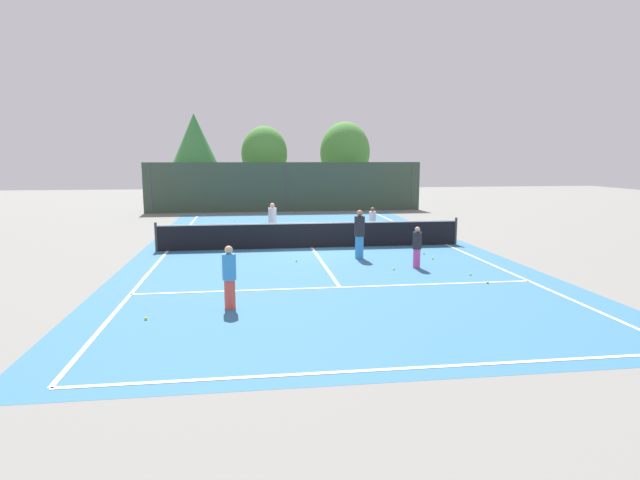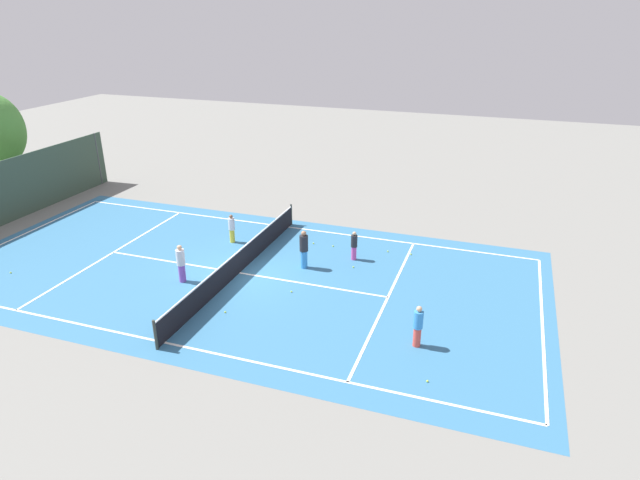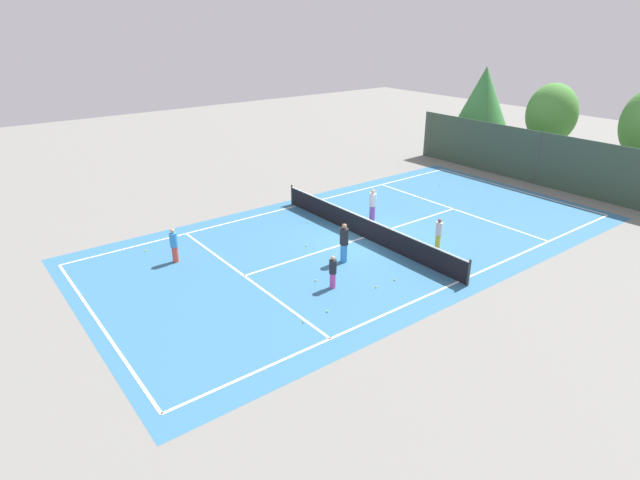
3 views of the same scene
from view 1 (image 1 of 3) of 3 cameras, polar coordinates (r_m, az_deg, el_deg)
The scene contains 21 objects.
ground_plane at distance 20.48m, azimuth -0.91°, elevation -0.85°, with size 80.00×80.00×0.00m, color slate.
court_surface at distance 20.48m, azimuth -0.91°, elevation -0.84°, with size 13.00×25.00×0.01m.
tennis_net at distance 20.40m, azimuth -0.91°, elevation 0.56°, with size 11.90×0.10×1.10m.
perimeter_fence at distance 34.18m, azimuth -3.75°, elevation 5.80°, with size 18.00×0.12×3.20m.
tree_0 at distance 38.36m, azimuth 2.74°, elevation 9.54°, with size 3.61×3.63×6.04m.
tree_1 at distance 37.14m, azimuth -6.10°, elevation 9.32°, with size 3.19×3.10×5.67m.
tree_2 at distance 36.43m, azimuth -13.54°, elevation 10.27°, with size 3.45×3.45×6.40m.
player_0 at distance 22.05m, azimuth -5.21°, elevation 2.00°, with size 0.35×0.35×1.62m.
player_1 at distance 12.35m, azimuth -9.87°, elevation -3.97°, with size 0.32×0.32×1.49m.
player_2 at distance 18.23m, azimuth 4.33°, elevation 0.68°, with size 0.36×0.36×1.71m.
player_3 at distance 16.94m, azimuth 10.55°, elevation -0.75°, with size 0.28×0.28×1.33m.
player_4 at distance 22.64m, azimuth 5.74°, elevation 1.87°, with size 0.30×0.30×1.39m.
tennis_ball_0 at distance 16.36m, azimuth 16.11°, elevation -3.61°, with size 0.07×0.07×0.07m, color #CCE533.
tennis_ball_1 at distance 16.63m, azimuth 8.07°, elevation -3.15°, with size 0.07×0.07×0.07m, color #CCE533.
tennis_ball_2 at distance 29.34m, azimuth -9.28°, elevation 2.10°, with size 0.07×0.07×0.07m, color #CCE533.
tennis_ball_3 at distance 15.45m, azimuth 17.84°, elevation -4.44°, with size 0.07×0.07×0.07m, color #CCE533.
tennis_ball_4 at distance 19.36m, azimuth -9.71°, elevation -1.46°, with size 0.07×0.07×0.07m, color #CCE533.
tennis_ball_5 at distance 12.11m, azimuth -18.50°, elevation -8.14°, with size 0.07×0.07×0.07m, color #CCE533.
tennis_ball_6 at distance 19.50m, azimuth 11.28°, elevation -1.43°, with size 0.07×0.07×0.07m, color #CCE533.
tennis_ball_7 at distance 17.73m, azimuth -2.59°, elevation -2.30°, with size 0.07×0.07×0.07m, color #CCE533.
tennis_ball_8 at distance 18.59m, azimuth 12.24°, elevation -1.97°, with size 0.07×0.07×0.07m, color #CCE533.
Camera 1 is at (-2.41, -20.04, 3.51)m, focal length 29.30 mm.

